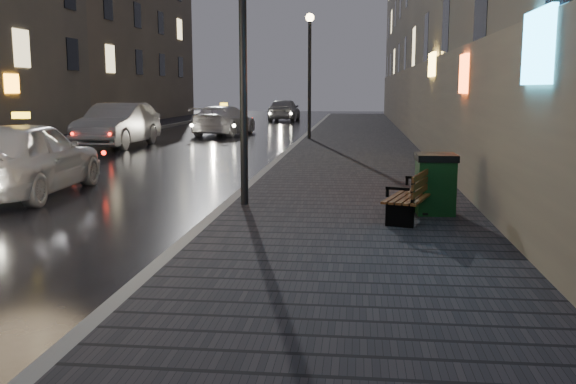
{
  "coord_description": "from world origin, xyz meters",
  "views": [
    {
      "loc": [
        3.95,
        -5.72,
        2.31
      ],
      "look_at": [
        2.98,
        3.21,
        0.85
      ],
      "focal_mm": 40.0,
      "sensor_mm": 36.0,
      "label": 1
    }
  ],
  "objects_px": {
    "lamp_near": "(243,22)",
    "lamp_far": "(310,60)",
    "taxi_near": "(24,157)",
    "car_far": "(284,110)",
    "car_left_mid": "(118,125)",
    "taxi_mid": "(224,120)",
    "trash_bin": "(435,183)",
    "bench": "(414,195)"
  },
  "relations": [
    {
      "from": "lamp_far",
      "to": "car_far",
      "type": "distance_m",
      "value": 18.46
    },
    {
      "from": "bench",
      "to": "car_left_mid",
      "type": "relative_size",
      "value": 0.33
    },
    {
      "from": "car_left_mid",
      "to": "car_far",
      "type": "distance_m",
      "value": 21.5
    },
    {
      "from": "trash_bin",
      "to": "taxi_mid",
      "type": "distance_m",
      "value": 21.89
    },
    {
      "from": "lamp_near",
      "to": "car_far",
      "type": "distance_m",
      "value": 34.24
    },
    {
      "from": "taxi_near",
      "to": "car_far",
      "type": "bearing_deg",
      "value": -96.21
    },
    {
      "from": "lamp_far",
      "to": "trash_bin",
      "type": "distance_m",
      "value": 17.12
    },
    {
      "from": "bench",
      "to": "trash_bin",
      "type": "xyz_separation_m",
      "value": [
        0.41,
        0.56,
        0.12
      ]
    },
    {
      "from": "lamp_near",
      "to": "lamp_far",
      "type": "height_order",
      "value": "same"
    },
    {
      "from": "taxi_mid",
      "to": "trash_bin",
      "type": "bearing_deg",
      "value": 119.0
    },
    {
      "from": "trash_bin",
      "to": "taxi_near",
      "type": "xyz_separation_m",
      "value": [
        -8.49,
        1.85,
        0.15
      ]
    },
    {
      "from": "trash_bin",
      "to": "car_far",
      "type": "distance_m",
      "value": 35.15
    },
    {
      "from": "lamp_near",
      "to": "trash_bin",
      "type": "xyz_separation_m",
      "value": [
        3.44,
        -0.53,
        -2.81
      ]
    },
    {
      "from": "lamp_near",
      "to": "taxi_near",
      "type": "xyz_separation_m",
      "value": [
        -5.05,
        1.32,
        -2.65
      ]
    },
    {
      "from": "taxi_near",
      "to": "car_far",
      "type": "height_order",
      "value": "taxi_near"
    },
    {
      "from": "taxi_near",
      "to": "car_far",
      "type": "relative_size",
      "value": 1.04
    },
    {
      "from": "lamp_far",
      "to": "taxi_mid",
      "type": "relative_size",
      "value": 1.05
    },
    {
      "from": "lamp_near",
      "to": "lamp_far",
      "type": "relative_size",
      "value": 1.0
    },
    {
      "from": "taxi_near",
      "to": "car_left_mid",
      "type": "xyz_separation_m",
      "value": [
        -2.34,
        11.59,
        0.03
      ]
    },
    {
      "from": "taxi_near",
      "to": "car_left_mid",
      "type": "bearing_deg",
      "value": -81.49
    },
    {
      "from": "trash_bin",
      "to": "taxi_near",
      "type": "height_order",
      "value": "taxi_near"
    },
    {
      "from": "bench",
      "to": "lamp_near",
      "type": "bearing_deg",
      "value": 177.35
    },
    {
      "from": "trash_bin",
      "to": "taxi_near",
      "type": "bearing_deg",
      "value": 166.04
    },
    {
      "from": "lamp_near",
      "to": "car_left_mid",
      "type": "xyz_separation_m",
      "value": [
        -7.39,
        12.9,
        -2.63
      ]
    },
    {
      "from": "lamp_near",
      "to": "taxi_mid",
      "type": "bearing_deg",
      "value": 102.92
    },
    {
      "from": "taxi_near",
      "to": "lamp_far",
      "type": "bearing_deg",
      "value": -111.87
    },
    {
      "from": "lamp_near",
      "to": "car_far",
      "type": "xyz_separation_m",
      "value": [
        -3.15,
        33.99,
        -2.69
      ]
    },
    {
      "from": "lamp_far",
      "to": "car_left_mid",
      "type": "xyz_separation_m",
      "value": [
        -7.39,
        -3.1,
        -2.63
      ]
    },
    {
      "from": "car_left_mid",
      "to": "taxi_near",
      "type": "bearing_deg",
      "value": -77.75
    },
    {
      "from": "car_left_mid",
      "to": "taxi_mid",
      "type": "height_order",
      "value": "car_left_mid"
    },
    {
      "from": "lamp_near",
      "to": "taxi_near",
      "type": "height_order",
      "value": "lamp_near"
    },
    {
      "from": "bench",
      "to": "car_far",
      "type": "xyz_separation_m",
      "value": [
        -6.19,
        35.08,
        0.24
      ]
    },
    {
      "from": "taxi_mid",
      "to": "taxi_near",
      "type": "bearing_deg",
      "value": 96.04
    },
    {
      "from": "taxi_mid",
      "to": "car_far",
      "type": "bearing_deg",
      "value": -88.06
    },
    {
      "from": "lamp_far",
      "to": "taxi_mid",
      "type": "bearing_deg",
      "value": 139.83
    },
    {
      "from": "bench",
      "to": "car_far",
      "type": "height_order",
      "value": "car_far"
    },
    {
      "from": "trash_bin",
      "to": "taxi_near",
      "type": "relative_size",
      "value": 0.21
    },
    {
      "from": "lamp_near",
      "to": "bench",
      "type": "xyz_separation_m",
      "value": [
        3.03,
        -1.1,
        -2.93
      ]
    },
    {
      "from": "taxi_mid",
      "to": "car_left_mid",
      "type": "bearing_deg",
      "value": 75.35
    },
    {
      "from": "lamp_near",
      "to": "car_far",
      "type": "bearing_deg",
      "value": 95.3
    },
    {
      "from": "bench",
      "to": "taxi_near",
      "type": "distance_m",
      "value": 8.44
    },
    {
      "from": "bench",
      "to": "car_far",
      "type": "relative_size",
      "value": 0.36
    }
  ]
}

